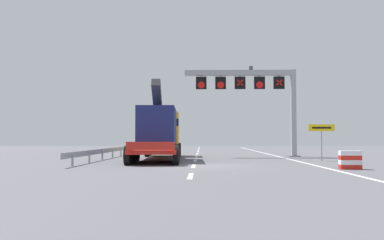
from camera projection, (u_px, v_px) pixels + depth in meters
name	position (u px, v px, depth m)	size (l,w,h in m)	color
ground	(203.00, 166.00, 22.13)	(112.00, 112.00, 0.00)	#5B5B60
lane_markings	(198.00, 153.00, 41.71)	(0.20, 53.77, 0.01)	silver
edge_line_right	(277.00, 156.00, 33.97)	(0.20, 63.00, 0.01)	silver
overhead_lane_gantry	(256.00, 88.00, 33.54)	(9.38, 0.90, 7.45)	#9EA0A5
heavy_haul_truck_red	(160.00, 132.00, 30.23)	(3.48, 14.14, 5.30)	red
exit_sign_yellow	(321.00, 133.00, 27.30)	(1.75, 0.15, 2.44)	#9EA0A5
crash_barrier_striped	(350.00, 160.00, 19.87)	(1.03, 0.56, 0.90)	red
guardrail_left	(120.00, 149.00, 35.16)	(0.13, 29.68, 0.76)	#999EA3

